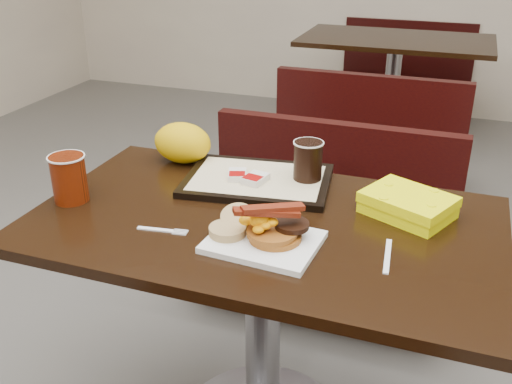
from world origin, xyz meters
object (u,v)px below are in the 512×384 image
(pancake_stack, at_px, (275,234))
(fork, at_px, (155,229))
(table_near, at_px, (263,335))
(clamshell, at_px, (408,205))
(platter, at_px, (263,242))
(coffee_cup_near, at_px, (69,178))
(coffee_cup_far, at_px, (308,160))
(hashbrown_sleeve_right, at_px, (255,179))
(paper_bag, at_px, (183,143))
(hashbrown_sleeve_left, at_px, (237,175))
(bench_near_n, at_px, (322,228))
(knife, at_px, (388,256))
(table_far, at_px, (391,95))
(tray, at_px, (257,181))
(bench_far_s, at_px, (373,131))
(bench_far_n, at_px, (403,73))

(pancake_stack, height_order, fork, pancake_stack)
(table_near, bearing_deg, fork, -148.32)
(clamshell, bearing_deg, platter, -113.57)
(coffee_cup_near, distance_m, coffee_cup_far, 0.66)
(coffee_cup_far, relative_size, clamshell, 0.52)
(hashbrown_sleeve_right, xyz_separation_m, coffee_cup_far, (0.13, 0.07, 0.05))
(platter, xyz_separation_m, paper_bag, (-0.41, 0.40, 0.06))
(hashbrown_sleeve_right, bearing_deg, hashbrown_sleeve_left, -177.66)
(clamshell, bearing_deg, table_near, -131.81)
(coffee_cup_near, bearing_deg, table_near, 7.67)
(bench_near_n, bearing_deg, knife, -67.13)
(knife, distance_m, coffee_cup_far, 0.43)
(table_far, height_order, knife, knife)
(fork, distance_m, knife, 0.57)
(tray, bearing_deg, table_far, 80.21)
(paper_bag, bearing_deg, bench_far_s, 77.22)
(bench_near_n, distance_m, fork, 0.96)
(hashbrown_sleeve_left, bearing_deg, platter, -78.25)
(fork, relative_size, coffee_cup_far, 1.15)
(knife, relative_size, hashbrown_sleeve_right, 2.04)
(bench_near_n, bearing_deg, table_far, 90.00)
(bench_far_n, bearing_deg, fork, -93.91)
(knife, height_order, coffee_cup_far, coffee_cup_far)
(bench_far_n, xyz_separation_m, knife, (0.33, -3.38, 0.39))
(pancake_stack, relative_size, paper_bag, 0.69)
(tray, bearing_deg, clamshell, -14.41)
(knife, bearing_deg, fork, -88.06)
(paper_bag, bearing_deg, table_near, -37.60)
(tray, height_order, coffee_cup_far, coffee_cup_far)
(fork, height_order, knife, same)
(table_near, distance_m, hashbrown_sleeve_right, 0.45)
(table_near, xyz_separation_m, bench_far_n, (0.00, 3.30, -0.02))
(bench_far_n, relative_size, fork, 7.72)
(table_far, height_order, platter, platter)
(bench_far_s, relative_size, tray, 2.41)
(bench_far_n, height_order, hashbrown_sleeve_right, hashbrown_sleeve_right)
(platter, bearing_deg, bench_near_n, 96.82)
(hashbrown_sleeve_left, height_order, paper_bag, paper_bag)
(bench_near_n, xyz_separation_m, coffee_cup_far, (0.05, -0.45, 0.47))
(bench_near_n, xyz_separation_m, clamshell, (0.34, -0.55, 0.42))
(bench_far_s, relative_size, platter, 3.89)
(coffee_cup_near, height_order, paper_bag, coffee_cup_near)
(clamshell, bearing_deg, tray, -162.24)
(coffee_cup_near, xyz_separation_m, clamshell, (0.88, 0.22, -0.04))
(knife, xyz_separation_m, hashbrown_sleeve_left, (-0.47, 0.26, 0.03))
(table_far, distance_m, bench_far_n, 0.70)
(table_near, distance_m, fork, 0.47)
(hashbrown_sleeve_left, relative_size, paper_bag, 0.38)
(bench_near_n, bearing_deg, paper_bag, -131.31)
(bench_far_s, bearing_deg, hashbrown_sleeve_left, -94.78)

